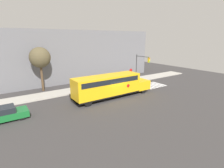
{
  "coord_description": "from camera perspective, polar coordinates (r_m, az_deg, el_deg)",
  "views": [
    {
      "loc": [
        -12.92,
        -17.78,
        7.84
      ],
      "look_at": [
        0.23,
        1.29,
        1.7
      ],
      "focal_mm": 28.0,
      "sensor_mm": 36.0,
      "label": 1
    }
  ],
  "objects": [
    {
      "name": "crosswalk_stripes",
      "position": [
        30.59,
        12.97,
        -0.39
      ],
      "size": [
        4.0,
        3.2,
        0.01
      ],
      "color": "white",
      "rests_on": "ground"
    },
    {
      "name": "building_backdrop",
      "position": [
        33.54,
        -11.9,
        8.96
      ],
      "size": [
        32.0,
        4.0,
        9.18
      ],
      "color": "slate",
      "rests_on": "ground"
    },
    {
      "name": "school_bus",
      "position": [
        23.21,
        -0.56,
        -0.33
      ],
      "size": [
        11.46,
        2.57,
        3.1
      ],
      "color": "yellow",
      "rests_on": "ground"
    },
    {
      "name": "sidewalk_strip",
      "position": [
        28.58,
        -6.32,
        -1.02
      ],
      "size": [
        44.0,
        3.0,
        0.15
      ],
      "color": "#B2ADA3",
      "rests_on": "ground"
    },
    {
      "name": "traffic_light",
      "position": [
        31.35,
        9.32,
        6.34
      ],
      "size": [
        0.28,
        3.21,
        4.97
      ],
      "color": "#38383A",
      "rests_on": "ground"
    },
    {
      "name": "parked_car",
      "position": [
        20.1,
        -31.78,
        -8.33
      ],
      "size": [
        4.09,
        1.83,
        1.39
      ],
      "color": "#196B2D",
      "rests_on": "ground"
    },
    {
      "name": "tree_near_sidewalk",
      "position": [
        27.79,
        -22.47,
        7.92
      ],
      "size": [
        3.01,
        3.01,
        6.58
      ],
      "color": "brown",
      "rests_on": "ground"
    },
    {
      "name": "ground_plane",
      "position": [
        23.34,
        1.34,
        -4.8
      ],
      "size": [
        60.0,
        60.0,
        0.0
      ],
      "primitive_type": "plane",
      "color": "#3A3838"
    },
    {
      "name": "stop_sign",
      "position": [
        31.95,
        6.11,
        3.52
      ],
      "size": [
        0.66,
        0.1,
        2.47
      ],
      "color": "#38383A",
      "rests_on": "ground"
    }
  ]
}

